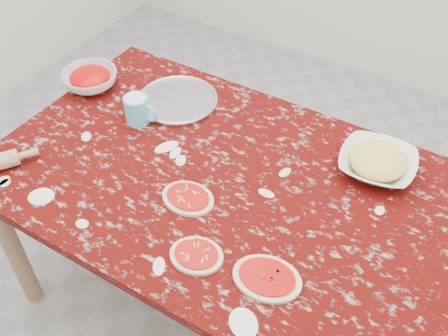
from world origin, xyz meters
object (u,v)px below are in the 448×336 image
worktable (224,195)px  flour_mug (138,109)px  sauce_bowl (91,80)px  cheese_bowl (377,164)px  pizza_tray (178,101)px

worktable → flour_mug: 0.47m
sauce_bowl → cheese_bowl: size_ratio=0.86×
pizza_tray → cheese_bowl: bearing=2.4°
cheese_bowl → worktable: bearing=-144.4°
worktable → flour_mug: flour_mug is taller
worktable → sauce_bowl: size_ratio=7.29×
worktable → sauce_bowl: bearing=167.0°
sauce_bowl → pizza_tray: bearing=15.2°
pizza_tray → cheese_bowl: size_ratio=1.22×
worktable → flour_mug: bearing=167.7°
worktable → cheese_bowl: (0.42, 0.30, 0.11)m
worktable → cheese_bowl: cheese_bowl is taller
flour_mug → pizza_tray: bearing=72.2°
sauce_bowl → flour_mug: flour_mug is taller
cheese_bowl → flour_mug: flour_mug is taller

